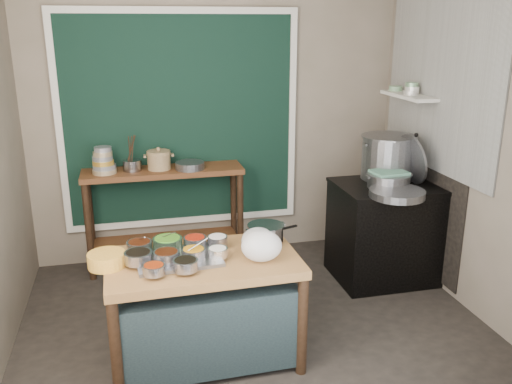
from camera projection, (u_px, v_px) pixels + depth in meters
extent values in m
cube|color=#2B2520|center=(254.00, 327.00, 4.16)|extent=(3.50, 3.00, 0.02)
cube|color=#76695B|center=(217.00, 113.00, 5.14)|extent=(3.50, 0.02, 2.80)
cube|color=#76695B|center=(478.00, 135.00, 4.13)|extent=(0.02, 3.00, 2.80)
cube|color=black|center=(181.00, 121.00, 5.04)|extent=(2.10, 0.02, 1.90)
cube|color=#B2B2AA|center=(441.00, 70.00, 4.51)|extent=(0.02, 1.70, 1.70)
cube|color=black|center=(423.00, 197.00, 4.94)|extent=(0.01, 1.30, 1.30)
cube|color=beige|center=(409.00, 96.00, 4.84)|extent=(0.22, 0.70, 0.03)
cube|color=brown|center=(204.00, 310.00, 3.65)|extent=(1.26, 0.74, 0.75)
cube|color=#522B17|center=(165.00, 218.00, 5.08)|extent=(1.45, 0.40, 0.95)
cube|color=black|center=(386.00, 233.00, 4.84)|extent=(0.90, 0.68, 0.85)
cube|color=black|center=(390.00, 186.00, 4.71)|extent=(0.92, 0.69, 0.03)
cube|color=gray|center=(178.00, 258.00, 3.51)|extent=(0.56, 0.42, 0.02)
cylinder|color=gray|center=(166.00, 257.00, 3.42)|extent=(0.17, 0.17, 0.07)
cylinder|color=silver|center=(218.00, 252.00, 3.50)|extent=(0.13, 0.13, 0.06)
cylinder|color=gray|center=(194.00, 253.00, 3.47)|extent=(0.16, 0.16, 0.06)
cylinder|color=gray|center=(186.00, 265.00, 3.31)|extent=(0.16, 0.16, 0.06)
cylinder|color=gray|center=(139.00, 247.00, 3.58)|extent=(0.17, 0.17, 0.07)
cylinder|color=gray|center=(138.00, 257.00, 3.41)|extent=(0.18, 0.18, 0.07)
cylinder|color=gray|center=(154.00, 269.00, 3.26)|extent=(0.14, 0.14, 0.06)
cylinder|color=gray|center=(168.00, 244.00, 3.61)|extent=(0.20, 0.20, 0.08)
cylinder|color=gray|center=(217.00, 241.00, 3.68)|extent=(0.14, 0.14, 0.06)
cylinder|color=gray|center=(195.00, 242.00, 3.66)|extent=(0.16, 0.16, 0.06)
cylinder|color=gold|center=(107.00, 260.00, 3.41)|extent=(0.31, 0.31, 0.09)
ellipsoid|color=white|center=(262.00, 246.00, 3.48)|extent=(0.30, 0.27, 0.20)
ellipsoid|color=white|center=(258.00, 240.00, 3.62)|extent=(0.26, 0.23, 0.17)
cylinder|color=tan|center=(104.00, 171.00, 4.79)|extent=(0.21, 0.21, 0.04)
cylinder|color=gray|center=(104.00, 167.00, 4.78)|extent=(0.20, 0.20, 0.04)
cylinder|color=gold|center=(104.00, 162.00, 4.77)|extent=(0.18, 0.18, 0.04)
cylinder|color=gray|center=(103.00, 158.00, 4.76)|extent=(0.18, 0.18, 0.04)
cylinder|color=tan|center=(103.00, 153.00, 4.74)|extent=(0.17, 0.17, 0.04)
cylinder|color=gray|center=(103.00, 149.00, 4.73)|extent=(0.15, 0.15, 0.04)
cylinder|color=gray|center=(132.00, 165.00, 4.86)|extent=(0.20, 0.20, 0.10)
cylinder|color=gray|center=(190.00, 166.00, 4.92)|extent=(0.31, 0.31, 0.07)
cylinder|color=gray|center=(412.00, 159.00, 4.67)|extent=(0.12, 0.45, 0.44)
cube|color=#54876A|center=(389.00, 172.00, 4.58)|extent=(0.30, 0.24, 0.02)
cylinder|color=gray|center=(397.00, 193.00, 4.36)|extent=(0.52, 0.52, 0.06)
cylinder|color=silver|center=(411.00, 93.00, 4.79)|extent=(0.13, 0.13, 0.04)
cylinder|color=silver|center=(412.00, 89.00, 4.78)|extent=(0.12, 0.12, 0.04)
cylinder|color=gray|center=(412.00, 84.00, 4.77)|extent=(0.12, 0.12, 0.04)
cylinder|color=gray|center=(396.00, 88.00, 5.06)|extent=(0.15, 0.15, 0.04)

